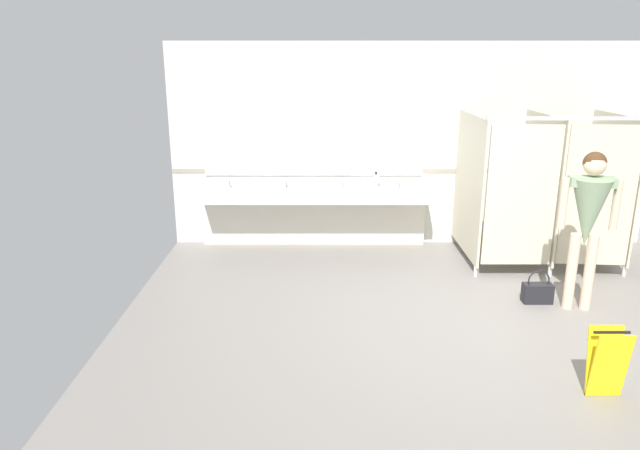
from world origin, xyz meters
TOP-DOWN VIEW (x-y plane):
  - ground_plane at (0.00, 0.00)m, footprint 6.96×6.47m
  - wall_back at (0.00, 3.00)m, footprint 6.96×0.12m
  - wall_back_tile_band at (0.00, 2.93)m, footprint 6.96×0.01m
  - vanity_counter at (-1.50, 2.74)m, footprint 3.13×0.52m
  - mirror_panel at (-1.50, 2.93)m, footprint 3.03×0.02m
  - bathroom_stalls at (1.41, 2.05)m, footprint 1.88×1.38m
  - person_standing at (1.34, 0.68)m, footprint 0.58×0.45m
  - handbag at (0.97, 0.83)m, footprint 0.32×0.14m
  - soap_dispenser at (-0.64, 2.81)m, footprint 0.07×0.07m
  - paper_cup at (-2.24, 2.53)m, footprint 0.07×0.07m
  - wet_floor_sign at (0.85, -0.98)m, footprint 0.28×0.19m

SIDE VIEW (x-z plane):
  - ground_plane at x=0.00m, z-range -0.10..0.00m
  - handbag at x=0.97m, z-range -0.07..0.31m
  - wet_floor_sign at x=0.85m, z-range 0.01..0.58m
  - vanity_counter at x=-1.50m, z-range 0.14..1.09m
  - paper_cup at x=-2.24m, z-range 0.84..0.94m
  - soap_dispenser at x=-0.64m, z-range 0.83..1.05m
  - bathroom_stalls at x=1.41m, z-range 0.05..1.99m
  - wall_back_tile_band at x=0.00m, z-range 1.02..1.08m
  - person_standing at x=1.34m, z-range 0.23..1.92m
  - wall_back at x=0.00m, z-range 0.00..2.78m
  - mirror_panel at x=-1.50m, z-range 0.99..2.38m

